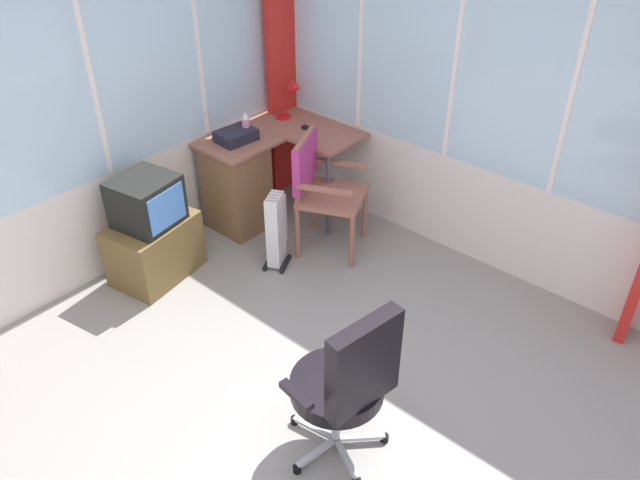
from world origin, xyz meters
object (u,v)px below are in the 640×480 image
object	(u,v)px
desk	(242,181)
office_chair	(348,380)
tv_remote	(309,129)
space_heater	(277,229)
desk_lamp	(293,94)
paper_tray	(236,136)
tv_on_stand	(152,234)
spray_bottle	(246,125)
wooden_armchair	(317,179)

from	to	relation	value
desk	office_chair	size ratio (longest dim) A/B	1.07
tv_remote	space_heater	size ratio (longest dim) A/B	0.24
desk	space_heater	world-z (taller)	desk
desk	desk_lamp	bearing A→B (deg)	1.57
paper_tray	tv_on_stand	xyz separation A→B (m)	(-0.94, -0.06, -0.44)
desk	spray_bottle	bearing A→B (deg)	14.93
spray_bottle	office_chair	bearing A→B (deg)	-122.31
desk_lamp	space_heater	bearing A→B (deg)	-144.52
tv_on_stand	space_heater	bearing A→B (deg)	-40.07
desk	paper_tray	world-z (taller)	paper_tray
tv_remote	wooden_armchair	bearing A→B (deg)	-124.88
tv_remote	paper_tray	bearing A→B (deg)	156.77
desk_lamp	office_chair	world-z (taller)	desk_lamp
space_heater	tv_on_stand	bearing A→B (deg)	139.93
desk_lamp	spray_bottle	xyz separation A→B (m)	(-0.55, 0.01, -0.10)
spray_bottle	wooden_armchair	distance (m)	0.76
wooden_armchair	tv_on_stand	distance (m)	1.31
desk_lamp	office_chair	xyz separation A→B (m)	(-1.93, -2.17, -0.38)
desk_lamp	wooden_armchair	bearing A→B (deg)	-125.24
tv_remote	office_chair	xyz separation A→B (m)	(-1.80, -1.88, -0.19)
desk_lamp	tv_on_stand	xyz separation A→B (m)	(-1.60, -0.04, -0.60)
paper_tray	desk_lamp	bearing A→B (deg)	-1.98
tv_remote	desk_lamp	bearing A→B (deg)	73.70
tv_remote	office_chair	size ratio (longest dim) A/B	0.14
spray_bottle	wooden_armchair	bearing A→B (deg)	-85.21
space_heater	tv_remote	bearing A→B (deg)	24.32
paper_tray	wooden_armchair	xyz separation A→B (m)	(0.16, -0.72, -0.21)
paper_tray	tv_on_stand	size ratio (longest dim) A/B	0.36
office_chair	tv_on_stand	size ratio (longest dim) A/B	1.25
paper_tray	wooden_armchair	distance (m)	0.76
tv_remote	tv_on_stand	distance (m)	1.55
tv_remote	paper_tray	world-z (taller)	paper_tray
spray_bottle	space_heater	xyz separation A→B (m)	(-0.34, -0.65, -0.55)
tv_on_stand	space_heater	distance (m)	0.93
desk	spray_bottle	xyz separation A→B (m)	(0.12, 0.03, 0.46)
desk	tv_remote	world-z (taller)	tv_remote
desk_lamp	spray_bottle	world-z (taller)	desk_lamp
wooden_armchair	space_heater	world-z (taller)	wooden_armchair
office_chair	space_heater	bearing A→B (deg)	55.82
desk	space_heater	distance (m)	0.66
spray_bottle	tv_on_stand	size ratio (longest dim) A/B	0.26
tv_remote	wooden_armchair	xyz separation A→B (m)	(-0.37, -0.41, -0.17)
tv_remote	space_heater	bearing A→B (deg)	-148.58
paper_tray	tv_on_stand	distance (m)	1.04
spray_bottle	wooden_armchair	xyz separation A→B (m)	(0.06, -0.71, -0.26)
desk_lamp	tv_on_stand	distance (m)	1.71
desk_lamp	space_heater	xyz separation A→B (m)	(-0.89, -0.63, -0.65)
desk	desk_lamp	world-z (taller)	desk_lamp
desk_lamp	paper_tray	xyz separation A→B (m)	(-0.65, 0.02, -0.16)
office_chair	desk_lamp	bearing A→B (deg)	48.32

